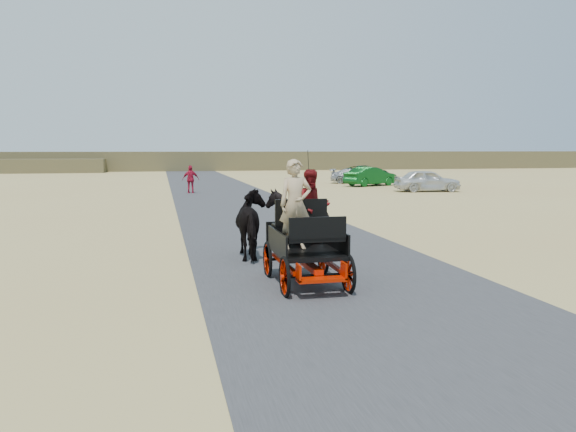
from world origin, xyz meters
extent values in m
plane|color=tan|center=(0.00, 0.00, 0.00)|extent=(140.00, 140.00, 0.00)
cube|color=#38383A|center=(0.00, 0.00, 0.01)|extent=(6.00, 140.00, 0.01)
cube|color=brown|center=(0.00, 62.00, 1.20)|extent=(140.00, 6.00, 2.40)
imported|color=black|center=(-1.36, 2.21, 0.85)|extent=(0.91, 2.01, 1.70)
imported|color=black|center=(-0.26, 2.21, 0.85)|extent=(1.37, 1.54, 1.70)
imported|color=tan|center=(-1.01, -0.74, 1.62)|extent=(0.66, 0.43, 1.80)
imported|color=#660C0F|center=(-0.51, -0.19, 1.51)|extent=(0.77, 0.60, 1.58)
imported|color=#A8132E|center=(-1.81, 23.58, 0.86)|extent=(1.04, 0.49, 1.73)
imported|color=silver|center=(13.13, 21.66, 0.71)|extent=(4.34, 2.19, 1.42)
imported|color=#0C4C19|center=(11.62, 27.75, 0.70)|extent=(4.46, 3.01, 1.39)
imported|color=#B2B2B7|center=(11.54, 30.74, 0.59)|extent=(4.34, 3.33, 1.17)
imported|color=#0C4C19|center=(15.01, 37.63, 0.61)|extent=(4.47, 2.20, 1.22)
camera|label=1|loc=(-3.63, -11.58, 2.72)|focal=35.00mm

